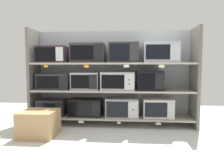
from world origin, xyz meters
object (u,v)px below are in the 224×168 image
at_px(microwave_1, 86,107).
at_px(microwave_6, 118,81).
at_px(microwave_4, 55,82).
at_px(microwave_7, 150,80).
at_px(microwave_10, 124,53).
at_px(microwave_3, 158,108).
at_px(microwave_2, 122,107).
at_px(microwave_8, 53,55).
at_px(shipping_carton, 39,123).
at_px(microwave_0, 53,107).
at_px(microwave_11, 161,53).
at_px(microwave_9, 88,53).
at_px(microwave_5, 86,81).

distance_m(microwave_1, microwave_6, 0.74).
xyz_separation_m(microwave_4, microwave_7, (1.68, -0.00, 0.03)).
relative_size(microwave_1, microwave_10, 1.15).
bearing_deg(microwave_3, microwave_4, 180.00).
xyz_separation_m(microwave_1, microwave_7, (1.11, 0.00, 0.48)).
xyz_separation_m(microwave_2, microwave_8, (-1.23, 0.00, 0.92)).
bearing_deg(microwave_7, microwave_2, -179.98).
relative_size(microwave_6, shipping_carton, 1.14).
height_order(microwave_3, shipping_carton, microwave_3).
bearing_deg(microwave_10, shipping_carton, -150.88).
bearing_deg(microwave_8, microwave_0, 179.28).
height_order(microwave_1, microwave_10, microwave_10).
distance_m(microwave_4, microwave_8, 0.48).
height_order(microwave_7, microwave_11, microwave_11).
relative_size(microwave_6, microwave_10, 1.15).
height_order(microwave_4, microwave_9, microwave_9).
distance_m(microwave_2, microwave_10, 0.94).
bearing_deg(microwave_10, microwave_0, 179.98).
distance_m(microwave_8, microwave_9, 0.63).
bearing_deg(microwave_11, microwave_1, -179.98).
bearing_deg(microwave_9, microwave_3, -0.01).
height_order(microwave_8, microwave_9, microwave_9).
distance_m(microwave_3, microwave_10, 1.11).
distance_m(microwave_1, shipping_carton, 0.89).
bearing_deg(microwave_9, microwave_4, -179.99).
bearing_deg(microwave_5, microwave_2, -0.02).
distance_m(microwave_3, microwave_9, 1.54).
height_order(microwave_10, microwave_11, same).
bearing_deg(microwave_7, microwave_0, 180.00).
distance_m(microwave_1, microwave_10, 1.16).
bearing_deg(microwave_8, microwave_10, -0.00).
bearing_deg(microwave_6, microwave_4, -180.00).
relative_size(microwave_7, shipping_carton, 0.86).
relative_size(microwave_7, microwave_11, 0.75).
bearing_deg(microwave_2, microwave_11, 0.04).
bearing_deg(microwave_2, microwave_7, 0.02).
xyz_separation_m(microwave_10, shipping_carton, (-1.23, -0.68, -1.07)).
bearing_deg(microwave_5, microwave_3, -0.00).
relative_size(microwave_0, microwave_5, 1.01).
bearing_deg(microwave_1, microwave_4, 179.98).
xyz_separation_m(microwave_5, microwave_7, (1.11, -0.00, 0.02)).
distance_m(microwave_3, microwave_8, 2.06).
distance_m(microwave_3, microwave_6, 0.83).
xyz_separation_m(microwave_6, microwave_9, (-0.52, 0.00, 0.48)).
distance_m(microwave_0, microwave_6, 1.27).
distance_m(microwave_0, microwave_8, 0.94).
xyz_separation_m(microwave_0, microwave_3, (1.87, -0.00, 0.02)).
bearing_deg(microwave_0, microwave_9, 0.00).
relative_size(microwave_1, microwave_7, 1.33).
height_order(microwave_1, microwave_3, microwave_3).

